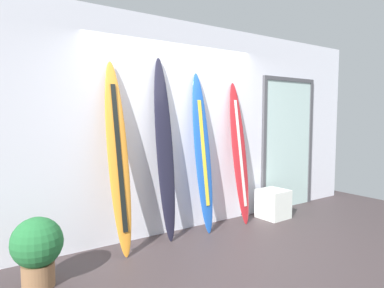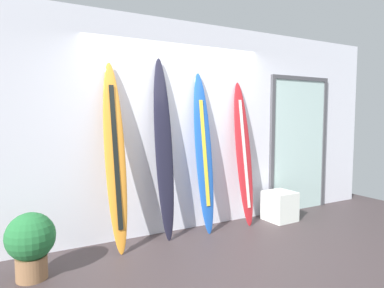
# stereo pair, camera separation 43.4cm
# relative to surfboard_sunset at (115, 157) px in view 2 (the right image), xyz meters

# --- Properties ---
(ground) EXTENTS (8.00, 8.00, 0.04)m
(ground) POSITION_rel_surfboard_sunset_xyz_m (0.95, -0.94, -1.10)
(ground) COLOR #3E3335
(wall_back) EXTENTS (7.20, 0.20, 2.80)m
(wall_back) POSITION_rel_surfboard_sunset_xyz_m (0.95, 0.36, 0.32)
(wall_back) COLOR silver
(wall_back) RESTS_ON ground
(surfboard_sunset) EXTENTS (0.25, 0.48, 2.18)m
(surfboard_sunset) POSITION_rel_surfboard_sunset_xyz_m (0.00, 0.00, 0.00)
(surfboard_sunset) COLOR orange
(surfboard_sunset) RESTS_ON ground
(surfboard_charcoal) EXTENTS (0.25, 0.34, 2.28)m
(surfboard_charcoal) POSITION_rel_surfboard_sunset_xyz_m (0.64, 0.07, 0.05)
(surfboard_charcoal) COLOR black
(surfboard_charcoal) RESTS_ON ground
(surfboard_cobalt) EXTENTS (0.25, 0.36, 2.13)m
(surfboard_cobalt) POSITION_rel_surfboard_sunset_xyz_m (1.21, 0.06, -0.01)
(surfboard_cobalt) COLOR blue
(surfboard_cobalt) RESTS_ON ground
(surfboard_crimson) EXTENTS (0.27, 0.37, 2.04)m
(surfboard_crimson) POSITION_rel_surfboard_sunset_xyz_m (1.87, 0.06, -0.08)
(surfboard_crimson) COLOR red
(surfboard_crimson) RESTS_ON ground
(display_block_left) EXTENTS (0.41, 0.41, 0.43)m
(display_block_left) POSITION_rel_surfboard_sunset_xyz_m (2.45, -0.08, -0.86)
(display_block_left) COLOR white
(display_block_left) RESTS_ON ground
(glass_door) EXTENTS (1.21, 0.06, 2.19)m
(glass_door) POSITION_rel_surfboard_sunset_xyz_m (3.12, 0.24, 0.05)
(glass_door) COLOR silver
(glass_door) RESTS_ON ground
(potted_plant) EXTENTS (0.46, 0.46, 0.64)m
(potted_plant) POSITION_rel_surfboard_sunset_xyz_m (-0.92, -0.33, -0.71)
(potted_plant) COLOR #8B6241
(potted_plant) RESTS_ON ground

